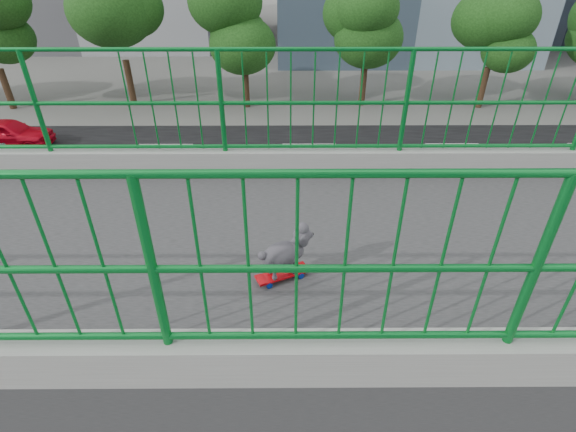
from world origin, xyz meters
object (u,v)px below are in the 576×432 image
at_px(skateboard, 282,275).
at_px(car_7, 72,189).
at_px(car_0, 256,295).
at_px(car_1, 175,235).
at_px(car_4, 8,133).
at_px(car_2, 130,192).
at_px(car_5, 547,294).
at_px(poodle, 285,251).

xyz_separation_m(skateboard, car_7, (-12.89, -8.86, -6.25)).
height_order(car_0, car_1, car_0).
xyz_separation_m(skateboard, car_4, (-19.29, -15.09, -6.27)).
distance_m(car_2, car_7, 2.39).
xyz_separation_m(car_0, car_5, (0.00, 8.46, 0.02)).
bearing_deg(car_4, car_7, -135.80).
distance_m(poodle, car_7, 16.93).
bearing_deg(skateboard, poodle, 90.00).
distance_m(skateboard, car_0, 9.06).
bearing_deg(skateboard, car_0, 162.81).
bearing_deg(skateboard, car_4, -166.65).
xyz_separation_m(poodle, car_1, (-9.68, -3.94, -6.57)).
bearing_deg(car_5, skateboard, -49.51).
bearing_deg(car_0, car_7, -128.62).
bearing_deg(car_4, car_0, -131.96).
height_order(skateboard, car_1, skateboard).
bearing_deg(poodle, car_5, 105.85).
bearing_deg(car_7, car_4, 44.20).
height_order(poodle, car_0, poodle).
distance_m(car_0, car_5, 8.46).
height_order(car_0, car_5, car_5).
height_order(car_2, car_5, car_5).
height_order(car_4, car_5, car_5).
bearing_deg(car_4, car_5, -119.43).
bearing_deg(car_5, car_1, -105.52).
bearing_deg(car_2, car_4, 53.38).
bearing_deg(car_1, skateboard, 22.01).
height_order(skateboard, car_0, skateboard).
height_order(poodle, car_4, poodle).
height_order(car_2, car_4, car_4).
height_order(poodle, car_5, poodle).
bearing_deg(skateboard, car_7, -170.16).
relative_size(skateboard, car_0, 0.10).
bearing_deg(car_5, car_0, -90.00).
height_order(skateboard, car_2, skateboard).
bearing_deg(car_4, car_1, -130.68).
relative_size(car_5, car_7, 0.88).
relative_size(skateboard, car_1, 0.11).
xyz_separation_m(car_2, car_5, (6.40, 14.08, 0.11)).
bearing_deg(car_7, skateboard, -145.49).
height_order(skateboard, car_5, skateboard).
xyz_separation_m(skateboard, poodle, (-0.01, 0.02, 0.22)).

